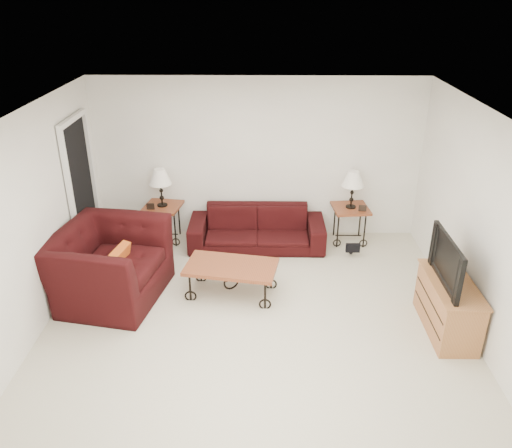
{
  "coord_description": "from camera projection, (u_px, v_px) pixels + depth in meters",
  "views": [
    {
      "loc": [
        0.08,
        -5.0,
        3.71
      ],
      "look_at": [
        0.0,
        0.7,
        1.0
      ],
      "focal_mm": 35.82,
      "sensor_mm": 36.0,
      "label": 1
    }
  ],
  "objects": [
    {
      "name": "television",
      "position": [
        455.0,
        261.0,
        5.64
      ],
      "size": [
        0.13,
        0.96,
        0.55
      ],
      "primitive_type": "imported",
      "rotation": [
        0.0,
        0.0,
        -1.57
      ],
      "color": "black",
      "rests_on": "tv_stand"
    },
    {
      "name": "coffee_table",
      "position": [
        231.0,
        280.0,
        6.61
      ],
      "size": [
        1.25,
        0.82,
        0.43
      ],
      "primitive_type": "cube",
      "rotation": [
        0.0,
        0.0,
        -0.18
      ],
      "color": "brown",
      "rests_on": "ground"
    },
    {
      "name": "doorway",
      "position": [
        82.0,
        193.0,
        7.19
      ],
      "size": [
        0.08,
        0.94,
        2.04
      ],
      "primitive_type": "cube",
      "color": "black",
      "rests_on": "ground"
    },
    {
      "name": "wall_back",
      "position": [
        258.0,
        159.0,
        7.83
      ],
      "size": [
        5.0,
        0.02,
        2.5
      ],
      "primitive_type": "cube",
      "color": "white",
      "rests_on": "ground"
    },
    {
      "name": "tv_stand",
      "position": [
        448.0,
        306.0,
        5.89
      ],
      "size": [
        0.45,
        1.07,
        0.64
      ],
      "primitive_type": "cube",
      "color": "#AC763F",
      "rests_on": "ground"
    },
    {
      "name": "wall_left",
      "position": [
        28.0,
        229.0,
        5.61
      ],
      "size": [
        0.02,
        5.0,
        2.5
      ],
      "primitive_type": "cube",
      "color": "white",
      "rests_on": "ground"
    },
    {
      "name": "side_table_left",
      "position": [
        164.0,
        223.0,
        7.99
      ],
      "size": [
        0.62,
        0.62,
        0.59
      ],
      "primitive_type": "cube",
      "rotation": [
        0.0,
        0.0,
        -0.16
      ],
      "color": "brown",
      "rests_on": "ground"
    },
    {
      "name": "ceiling",
      "position": [
        255.0,
        117.0,
        5.04
      ],
      "size": [
        5.0,
        5.0,
        0.0
      ],
      "primitive_type": "plane",
      "color": "white",
      "rests_on": "wall_back"
    },
    {
      "name": "photo_frame_right",
      "position": [
        362.0,
        208.0,
        7.67
      ],
      "size": [
        0.12,
        0.03,
        0.1
      ],
      "primitive_type": "cube",
      "rotation": [
        0.0,
        0.0,
        -0.11
      ],
      "color": "black",
      "rests_on": "side_table_right"
    },
    {
      "name": "backpack",
      "position": [
        352.0,
        242.0,
        7.59
      ],
      "size": [
        0.37,
        0.31,
        0.41
      ],
      "primitive_type": "ellipsoid",
      "rotation": [
        0.0,
        0.0,
        0.24
      ],
      "color": "black",
      "rests_on": "ground"
    },
    {
      "name": "sofa",
      "position": [
        257.0,
        228.0,
        7.8
      ],
      "size": [
        2.05,
        0.8,
        0.6
      ],
      "primitive_type": "imported",
      "color": "black",
      "rests_on": "ground"
    },
    {
      "name": "wall_front",
      "position": [
        249.0,
        400.0,
        3.32
      ],
      "size": [
        5.0,
        0.02,
        2.5
      ],
      "primitive_type": "cube",
      "color": "white",
      "rests_on": "ground"
    },
    {
      "name": "lamp_right",
      "position": [
        352.0,
        190.0,
        7.7
      ],
      "size": [
        0.36,
        0.36,
        0.58
      ],
      "primitive_type": null,
      "rotation": [
        0.0,
        0.0,
        0.1
      ],
      "color": "black",
      "rests_on": "side_table_right"
    },
    {
      "name": "lamp_left",
      "position": [
        161.0,
        188.0,
        7.73
      ],
      "size": [
        0.38,
        0.38,
        0.59
      ],
      "primitive_type": null,
      "rotation": [
        0.0,
        0.0,
        -0.16
      ],
      "color": "black",
      "rests_on": "side_table_left"
    },
    {
      "name": "ground",
      "position": [
        255.0,
        324.0,
        6.11
      ],
      "size": [
        5.0,
        5.0,
        0.0
      ],
      "primitive_type": "plane",
      "color": "beige",
      "rests_on": "ground"
    },
    {
      "name": "armchair",
      "position": [
        108.0,
        264.0,
        6.48
      ],
      "size": [
        1.49,
        1.63,
        0.93
      ],
      "primitive_type": "imported",
      "rotation": [
        0.0,
        0.0,
        1.38
      ],
      "color": "black",
      "rests_on": "ground"
    },
    {
      "name": "wall_right",
      "position": [
        485.0,
        232.0,
        5.54
      ],
      "size": [
        0.02,
        5.0,
        2.5
      ],
      "primitive_type": "cube",
      "color": "white",
      "rests_on": "ground"
    },
    {
      "name": "side_table_right",
      "position": [
        349.0,
        224.0,
        7.95
      ],
      "size": [
        0.58,
        0.58,
        0.58
      ],
      "primitive_type": "cube",
      "rotation": [
        0.0,
        0.0,
        0.1
      ],
      "color": "brown",
      "rests_on": "ground"
    },
    {
      "name": "throw_pillow",
      "position": [
        119.0,
        263.0,
        6.41
      ],
      "size": [
        0.19,
        0.43,
        0.42
      ],
      "primitive_type": "cube",
      "rotation": [
        0.0,
        0.0,
        1.38
      ],
      "color": "#D7421B",
      "rests_on": "armchair"
    },
    {
      "name": "photo_frame_left",
      "position": [
        151.0,
        206.0,
        7.71
      ],
      "size": [
        0.12,
        0.02,
        0.1
      ],
      "primitive_type": "cube",
      "rotation": [
        0.0,
        0.0,
        0.01
      ],
      "color": "black",
      "rests_on": "side_table_left"
    }
  ]
}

